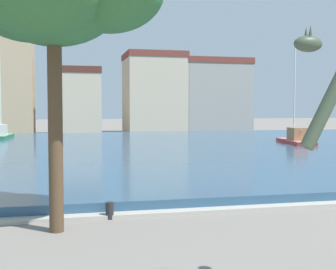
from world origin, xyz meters
The scene contains 9 objects.
harbor_water centered at (0.00, 31.41, 0.20)m, with size 86.86×43.29×0.41m, color #2D5170.
quay_edge_coping centered at (0.00, 9.51, 0.06)m, with size 86.86×0.50×0.12m, color #ADA89E.
sailboat_green centered at (-8.62, 43.19, 0.59)m, with size 2.05×6.18×8.89m.
sailboat_red centered at (16.02, 30.77, 0.58)m, with size 2.75×6.80×8.99m.
mooring_bollard centered at (-1.49, 9.36, 0.25)m, with size 0.24×0.24×0.50m, color #232326.
townhouse_end_terrace centered at (-9.77, 55.11, 6.35)m, with size 7.39×6.01×12.67m.
townhouse_narrow_midrow centered at (-0.90, 55.15, 4.21)m, with size 5.69×6.78×8.40m.
townhouse_tall_gabled centered at (9.25, 56.32, 5.35)m, with size 7.77×7.50×10.66m.
townhouse_wide_warehouse centered at (17.57, 55.99, 5.03)m, with size 9.11×6.81×10.03m.
Camera 1 is at (-2.81, -3.84, 3.19)m, focal length 48.90 mm.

